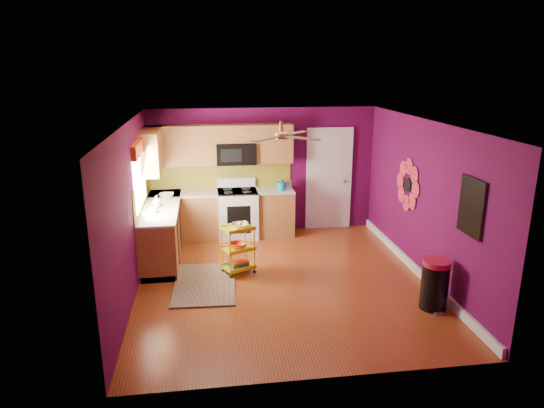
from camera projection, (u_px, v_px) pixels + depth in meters
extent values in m
plane|color=maroon|center=(283.00, 281.00, 7.69)|extent=(5.00, 5.00, 0.00)
cube|color=#52093E|center=(263.00, 171.00, 9.72)|extent=(4.50, 0.04, 2.50)
cube|color=#52093E|center=(322.00, 274.00, 4.96)|extent=(4.50, 0.04, 2.50)
cube|color=#52093E|center=(130.00, 212.00, 7.04)|extent=(0.04, 5.00, 2.50)
cube|color=#52093E|center=(424.00, 200.00, 7.64)|extent=(0.04, 5.00, 2.50)
cube|color=silver|center=(284.00, 123.00, 6.99)|extent=(4.50, 5.00, 0.04)
cube|color=white|center=(416.00, 269.00, 7.96)|extent=(0.05, 4.90, 0.14)
cube|color=brown|center=(162.00, 232.00, 8.59)|extent=(0.60, 2.30, 0.90)
cube|color=brown|center=(222.00, 215.00, 9.54)|extent=(2.80, 0.60, 0.90)
cube|color=beige|center=(160.00, 206.00, 8.46)|extent=(0.63, 2.30, 0.04)
cube|color=beige|center=(222.00, 192.00, 9.41)|extent=(2.80, 0.63, 0.04)
cube|color=black|center=(164.00, 253.00, 8.70)|extent=(0.54, 2.30, 0.10)
cube|color=black|center=(223.00, 234.00, 9.65)|extent=(2.80, 0.54, 0.10)
cube|color=white|center=(238.00, 214.00, 9.55)|extent=(0.76, 0.66, 0.92)
cube|color=black|center=(237.00, 192.00, 9.42)|extent=(0.76, 0.62, 0.03)
cube|color=white|center=(236.00, 182.00, 9.65)|extent=(0.76, 0.06, 0.18)
cube|color=black|center=(239.00, 220.00, 9.24)|extent=(0.45, 0.02, 0.55)
cube|color=brown|center=(181.00, 145.00, 9.19)|extent=(1.32, 0.33, 0.75)
cube|color=brown|center=(274.00, 143.00, 9.42)|extent=(0.72, 0.33, 0.75)
cube|color=brown|center=(236.00, 134.00, 9.27)|extent=(0.76, 0.33, 0.34)
cube|color=brown|center=(152.00, 150.00, 8.66)|extent=(0.33, 1.30, 0.75)
cube|color=black|center=(236.00, 154.00, 9.34)|extent=(0.76, 0.38, 0.40)
cube|color=olive|center=(221.00, 175.00, 9.61)|extent=(2.80, 0.01, 0.51)
cube|color=olive|center=(142.00, 192.00, 8.34)|extent=(0.01, 2.30, 0.51)
cube|color=white|center=(139.00, 176.00, 7.96)|extent=(0.03, 1.20, 1.00)
cube|color=red|center=(139.00, 147.00, 7.83)|extent=(0.08, 1.35, 0.22)
cube|color=white|center=(329.00, 180.00, 9.93)|extent=(0.85, 0.04, 2.05)
cube|color=white|center=(329.00, 180.00, 9.91)|extent=(0.95, 0.02, 2.15)
sphere|color=#BF8C3F|center=(344.00, 181.00, 9.93)|extent=(0.07, 0.07, 0.07)
cylinder|color=black|center=(408.00, 185.00, 8.18)|extent=(0.01, 0.24, 0.24)
cube|color=teal|center=(472.00, 207.00, 6.22)|extent=(0.03, 0.52, 0.72)
cube|color=black|center=(471.00, 207.00, 6.22)|extent=(0.01, 0.56, 0.76)
cylinder|color=#BF8C3F|center=(281.00, 126.00, 7.20)|extent=(0.06, 0.06, 0.16)
cylinder|color=#BF8C3F|center=(281.00, 136.00, 7.24)|extent=(0.20, 0.20, 0.08)
cube|color=#4C2D19|center=(296.00, 133.00, 7.53)|extent=(0.47, 0.47, 0.01)
cube|color=#4C2D19|center=(261.00, 134.00, 7.46)|extent=(0.47, 0.47, 0.01)
cube|color=#4C2D19|center=(266.00, 139.00, 6.95)|extent=(0.47, 0.47, 0.01)
cube|color=#4C2D19|center=(303.00, 138.00, 7.02)|extent=(0.47, 0.47, 0.01)
cube|color=black|center=(205.00, 284.00, 7.57)|extent=(1.01, 1.57, 0.02)
cylinder|color=yellow|center=(230.00, 255.00, 7.65)|extent=(0.02, 0.02, 0.75)
cylinder|color=yellow|center=(254.00, 250.00, 7.86)|extent=(0.02, 0.02, 0.75)
cylinder|color=yellow|center=(222.00, 249.00, 7.89)|extent=(0.02, 0.02, 0.75)
cylinder|color=yellow|center=(246.00, 244.00, 8.11)|extent=(0.02, 0.02, 0.75)
sphere|color=black|center=(231.00, 277.00, 7.75)|extent=(0.05, 0.05, 0.05)
sphere|color=black|center=(255.00, 272.00, 7.97)|extent=(0.05, 0.05, 0.05)
sphere|color=black|center=(223.00, 271.00, 8.00)|extent=(0.05, 0.05, 0.05)
sphere|color=black|center=(246.00, 265.00, 8.22)|extent=(0.05, 0.05, 0.05)
cube|color=yellow|center=(238.00, 229.00, 7.78)|extent=(0.59, 0.52, 0.03)
cube|color=yellow|center=(238.00, 249.00, 7.87)|extent=(0.59, 0.52, 0.03)
cube|color=yellow|center=(239.00, 267.00, 7.96)|extent=(0.59, 0.52, 0.03)
imported|color=beige|center=(240.00, 225.00, 7.79)|extent=(0.35, 0.35, 0.07)
sphere|color=yellow|center=(240.00, 224.00, 7.78)|extent=(0.09, 0.09, 0.09)
imported|color=red|center=(238.00, 245.00, 7.86)|extent=(0.36, 0.36, 0.09)
cube|color=navy|center=(239.00, 265.00, 7.95)|extent=(0.34, 0.31, 0.04)
cube|color=#267233|center=(239.00, 263.00, 7.95)|extent=(0.34, 0.31, 0.03)
cube|color=red|center=(239.00, 262.00, 7.94)|extent=(0.34, 0.31, 0.03)
cylinder|color=black|center=(434.00, 287.00, 6.76)|extent=(0.40, 0.40, 0.65)
cylinder|color=#B01932|center=(437.00, 263.00, 6.66)|extent=(0.38, 0.38, 0.08)
cube|color=beige|center=(439.00, 313.00, 6.67)|extent=(0.13, 0.07, 0.03)
cylinder|color=#147598|center=(281.00, 186.00, 9.47)|extent=(0.18, 0.18, 0.16)
sphere|color=#147598|center=(281.00, 181.00, 9.44)|extent=(0.06, 0.06, 0.06)
cube|color=beige|center=(285.00, 185.00, 9.53)|extent=(0.22, 0.15, 0.18)
imported|color=#EA3F72|center=(157.00, 201.00, 8.36)|extent=(0.09, 0.09, 0.19)
imported|color=white|center=(156.00, 202.00, 8.33)|extent=(0.14, 0.14, 0.18)
imported|color=white|center=(167.00, 195.00, 8.96)|extent=(0.27, 0.27, 0.07)
imported|color=white|center=(155.00, 210.00, 8.02)|extent=(0.14, 0.14, 0.11)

